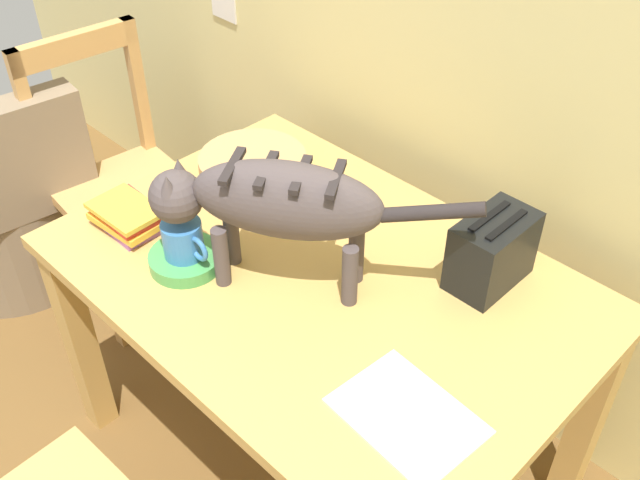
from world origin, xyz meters
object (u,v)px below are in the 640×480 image
Objects in this scene: book_stack at (128,216)px; wooden_chair_far at (120,183)px; saucer_bowl at (186,259)px; toaster at (492,251)px; coffee_mug at (184,240)px; wicker_basket at (253,170)px; cat at (272,203)px; magazine at (407,416)px; wicker_armchair at (7,212)px; dining_table at (320,300)px.

book_stack is 0.68m from wooden_chair_far.
toaster is at bearing 40.52° from saucer_bowl.
wicker_basket is (-0.14, 0.33, -0.03)m from coffee_mug.
wooden_chair_far is (-0.76, 0.26, -0.35)m from coffee_mug.
cat is 2.35× the size of magazine.
coffee_mug is at bearing 90.46° from cat.
book_stack reaches higher than wicker_armchair.
wicker_basket is (0.08, 0.35, 0.01)m from book_stack.
book_stack is (-0.87, -0.04, 0.03)m from magazine.
cat reaches higher than wooden_chair_far.
magazine is 0.87m from book_stack.
magazine is (0.41, -0.17, 0.09)m from dining_table.
wicker_armchair is at bearing -179.80° from saucer_bowl.
wicker_basket is at bearing 102.27° from wooden_chair_far.
coffee_mug is (-0.24, -0.20, 0.17)m from dining_table.
saucer_bowl is 0.22× the size of wicker_armchair.
saucer_bowl is 0.36m from wicker_basket.
coffee_mug is at bearing -139.31° from toaster.
toaster is at bearing 40.69° from coffee_mug.
wooden_chair_far is at bearing 153.17° from book_stack.
wicker_armchair is (-1.14, -0.00, -0.47)m from saucer_bowl.
wooden_chair_far is at bearing 176.54° from dining_table.
dining_table is at bearing 92.22° from wooden_chair_far.
wooden_chair_far is (-0.62, -0.07, -0.31)m from wicker_basket.
dining_table is 0.45m from magazine.
wooden_chair_far is (-1.30, -0.20, -0.35)m from toaster.
dining_table is 0.32m from cat.
toaster is 0.21× the size of wooden_chair_far.
book_stack is at bearing -103.33° from wicker_basket.
book_stack is at bearing -177.22° from coffee_mug.
saucer_bowl is at bearing -140.66° from dining_table.
magazine is (0.65, 0.03, -0.08)m from coffee_mug.
wooden_chair_far is at bearing 175.11° from magazine.
dining_table is 1.97× the size of cat.
cat is 0.43m from wicker_basket.
cat is 0.30m from saucer_bowl.
toaster is (0.76, 0.47, 0.05)m from book_stack.
dining_table is 1.34× the size of wooden_chair_far.
wicker_armchair is (-1.14, -0.00, -0.53)m from coffee_mug.
saucer_bowl is 0.71m from toaster.
wooden_chair_far reaches higher than book_stack.
cat is at bearing -33.76° from wicker_basket.
book_stack is at bearing -172.95° from magazine.
magazine is 1.85m from wicker_armchair.
magazine is 0.45m from toaster.
dining_table is 6.25× the size of toaster.
magazine is (0.65, 0.03, -0.01)m from saucer_bowl.
cat is 0.46m from book_stack.
coffee_mug is at bearing 2.78° from book_stack.
saucer_bowl is at bearing 2.82° from book_stack.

